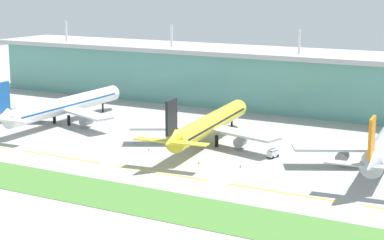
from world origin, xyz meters
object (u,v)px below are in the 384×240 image
at_px(safety_cone_left_wingtip, 240,166).
at_px(airliner_middle, 209,124).
at_px(safety_cone_right_wingtip, 199,162).
at_px(airliner_near, 64,106).
at_px(airliner_far, 384,145).
at_px(safety_cone_nose_front, 149,149).
at_px(baggage_cart, 273,153).

bearing_deg(safety_cone_left_wingtip, airliner_middle, 136.58).
xyz_separation_m(airliner_middle, safety_cone_right_wingtip, (7.69, -20.53, -6.10)).
height_order(airliner_near, safety_cone_right_wingtip, airliner_near).
relative_size(airliner_middle, airliner_far, 1.08).
distance_m(safety_cone_left_wingtip, safety_cone_nose_front, 31.88).
bearing_deg(airliner_far, baggage_cart, -172.07).
bearing_deg(airliner_middle, safety_cone_nose_front, -129.52).
distance_m(airliner_near, safety_cone_right_wingtip, 71.07).
xyz_separation_m(airliner_middle, baggage_cart, (23.26, -4.62, -5.19)).
distance_m(airliner_middle, airliner_far, 53.57).
relative_size(airliner_near, airliner_far, 1.14).
bearing_deg(safety_cone_left_wingtip, safety_cone_nose_front, 174.04).
distance_m(airliner_far, safety_cone_right_wingtip, 50.46).
relative_size(airliner_middle, safety_cone_left_wingtip, 93.87).
bearing_deg(airliner_near, safety_cone_left_wingtip, -14.90).
distance_m(airliner_near, baggage_cart, 82.97).
distance_m(airliner_far, safety_cone_left_wingtip, 39.10).
xyz_separation_m(airliner_middle, airliner_far, (53.56, -0.40, -0.01)).
xyz_separation_m(baggage_cart, safety_cone_left_wingtip, (-3.92, -13.69, -0.91)).
xyz_separation_m(baggage_cart, safety_cone_nose_front, (-35.63, -10.38, -0.91)).
bearing_deg(safety_cone_nose_front, safety_cone_left_wingtip, -5.96).
xyz_separation_m(safety_cone_left_wingtip, safety_cone_right_wingtip, (-11.65, -2.22, 0.00)).
relative_size(baggage_cart, safety_cone_nose_front, 5.58).
relative_size(airliner_near, safety_cone_right_wingtip, 99.38).
relative_size(airliner_far, baggage_cart, 15.60).
distance_m(baggage_cart, safety_cone_right_wingtip, 22.28).
relative_size(airliner_near, safety_cone_nose_front, 99.38).
xyz_separation_m(baggage_cart, safety_cone_right_wingtip, (-15.57, -15.91, -0.91)).
xyz_separation_m(airliner_near, airliner_middle, (59.23, -2.60, -0.00)).
height_order(airliner_middle, baggage_cart, airliner_middle).
height_order(airliner_near, airliner_middle, same).
bearing_deg(baggage_cart, airliner_middle, 168.77).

